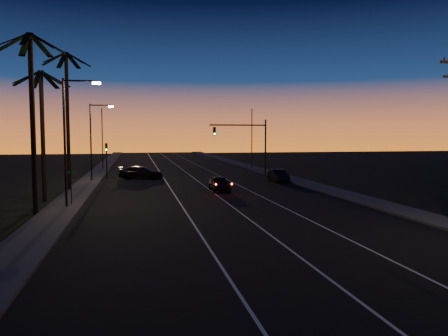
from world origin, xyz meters
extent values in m
plane|color=black|center=(0.00, 0.00, 0.00)|extent=(220.00, 220.00, 0.00)
cube|color=black|center=(0.00, 30.00, 0.01)|extent=(20.00, 170.00, 0.01)
cube|color=#3B3B38|center=(-11.20, 30.00, 0.08)|extent=(2.40, 170.00, 0.16)
cube|color=#3B3B38|center=(11.20, 30.00, 0.08)|extent=(2.40, 170.00, 0.16)
cube|color=silver|center=(-3.00, 30.00, 0.02)|extent=(0.12, 160.00, 0.01)
cube|color=silver|center=(0.50, 30.00, 0.02)|extent=(0.12, 160.00, 0.01)
cube|color=silver|center=(4.00, 30.00, 0.02)|extent=(0.12, 160.00, 0.01)
cylinder|color=black|center=(-12.60, 18.00, 5.75)|extent=(0.32, 0.32, 11.50)
cube|color=black|center=(-11.57, 18.26, 10.94)|extent=(2.18, 0.92, 1.18)
cube|color=black|center=(-12.16, 18.97, 10.94)|extent=(1.25, 2.12, 1.18)
cube|color=black|center=(-13.08, 18.94, 10.94)|extent=(1.34, 2.09, 1.18)
cube|color=black|center=(-13.64, 18.21, 10.94)|extent=(2.18, 0.82, 1.18)
cube|color=black|center=(-13.41, 17.32, 10.94)|extent=(1.90, 1.69, 1.18)
cube|color=black|center=(-12.57, 16.94, 10.94)|extent=(0.45, 2.16, 1.18)
cube|color=black|center=(-11.75, 17.36, 10.94)|extent=(1.95, 1.61, 1.18)
cylinder|color=black|center=(-13.20, 24.00, 5.00)|extent=(0.32, 0.32, 10.00)
cube|color=black|center=(-12.17, 24.26, 9.44)|extent=(2.18, 0.92, 1.18)
cube|color=black|center=(-12.76, 24.97, 9.44)|extent=(1.25, 2.12, 1.18)
cube|color=black|center=(-13.68, 24.94, 9.44)|extent=(1.34, 2.09, 1.18)
cube|color=black|center=(-14.24, 24.21, 9.44)|extent=(2.18, 0.82, 1.18)
cube|color=black|center=(-14.01, 23.32, 9.44)|extent=(1.90, 1.69, 1.18)
cube|color=black|center=(-13.17, 22.94, 9.44)|extent=(0.45, 2.16, 1.18)
cube|color=black|center=(-12.35, 23.36, 9.44)|extent=(1.95, 1.61, 1.18)
cylinder|color=black|center=(-12.20, 30.00, 6.25)|extent=(0.32, 0.32, 12.50)
cube|color=black|center=(-11.17, 30.26, 11.94)|extent=(2.18, 0.92, 1.18)
cube|color=black|center=(-11.76, 30.97, 11.94)|extent=(1.25, 2.12, 1.18)
cube|color=black|center=(-12.68, 30.94, 11.94)|extent=(1.34, 2.09, 1.18)
cube|color=black|center=(-13.24, 30.21, 11.94)|extent=(2.18, 0.82, 1.18)
cube|color=black|center=(-13.01, 29.32, 11.94)|extent=(1.90, 1.69, 1.18)
cube|color=black|center=(-12.17, 28.94, 11.94)|extent=(0.45, 2.16, 1.18)
cube|color=black|center=(-11.35, 29.36, 11.94)|extent=(1.95, 1.61, 1.18)
cylinder|color=black|center=(-11.00, 20.00, 4.50)|extent=(0.16, 0.16, 9.00)
cylinder|color=black|center=(-9.90, 20.00, 8.85)|extent=(2.20, 0.12, 0.12)
cube|color=#F8B763|center=(-8.80, 20.00, 8.72)|extent=(0.55, 0.26, 0.16)
cylinder|color=black|center=(-11.00, 38.00, 4.25)|extent=(0.16, 0.16, 8.50)
cylinder|color=black|center=(-9.90, 38.00, 8.35)|extent=(2.20, 0.12, 0.12)
cube|color=#F8B763|center=(-8.80, 38.00, 8.22)|extent=(0.55, 0.26, 0.16)
cylinder|color=black|center=(-10.80, 21.00, 1.30)|extent=(0.06, 0.06, 2.60)
cube|color=#0E551C|center=(-10.80, 21.00, 2.45)|extent=(0.70, 0.03, 0.20)
cylinder|color=black|center=(9.50, 40.00, 3.50)|extent=(0.20, 0.20, 7.00)
cylinder|color=black|center=(6.00, 40.00, 6.30)|extent=(7.00, 0.16, 0.16)
cube|color=black|center=(3.10, 40.00, 5.55)|extent=(0.32, 0.28, 1.00)
sphere|color=black|center=(3.10, 39.83, 5.87)|extent=(0.20, 0.20, 0.20)
sphere|color=black|center=(3.10, 39.83, 5.55)|extent=(0.20, 0.20, 0.20)
sphere|color=#14FF59|center=(3.10, 39.83, 5.23)|extent=(0.20, 0.20, 0.20)
cylinder|color=black|center=(-9.50, 40.00, 2.10)|extent=(0.14, 0.14, 4.20)
cube|color=black|center=(-9.50, 40.00, 3.70)|extent=(0.28, 0.25, 0.90)
sphere|color=black|center=(-9.50, 39.85, 3.98)|extent=(0.18, 0.18, 0.18)
sphere|color=black|center=(-9.50, 39.85, 3.70)|extent=(0.18, 0.18, 0.18)
sphere|color=#14FF59|center=(-9.50, 39.85, 3.42)|extent=(0.18, 0.18, 0.18)
cylinder|color=black|center=(-11.00, 55.00, 4.50)|extent=(0.14, 0.14, 9.00)
cylinder|color=black|center=(11.00, 52.00, 4.50)|extent=(0.14, 0.14, 9.00)
imported|color=black|center=(1.22, 27.07, 0.70)|extent=(1.72, 4.06, 1.37)
sphere|color=#FF0F05|center=(0.48, 24.69, 0.91)|extent=(0.18, 0.18, 0.18)
sphere|color=#FF0F05|center=(1.85, 24.65, 0.91)|extent=(0.18, 0.18, 0.18)
imported|color=black|center=(9.00, 33.49, 0.68)|extent=(1.45, 4.06, 1.33)
imported|color=black|center=(-5.61, 39.44, 0.75)|extent=(5.43, 3.20, 1.48)
camera|label=1|loc=(-6.21, -11.72, 5.16)|focal=35.00mm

